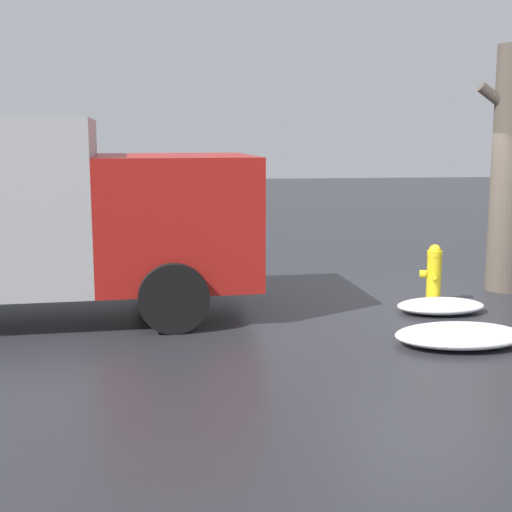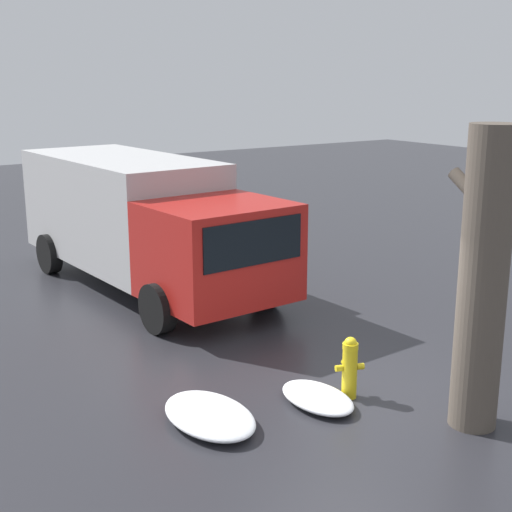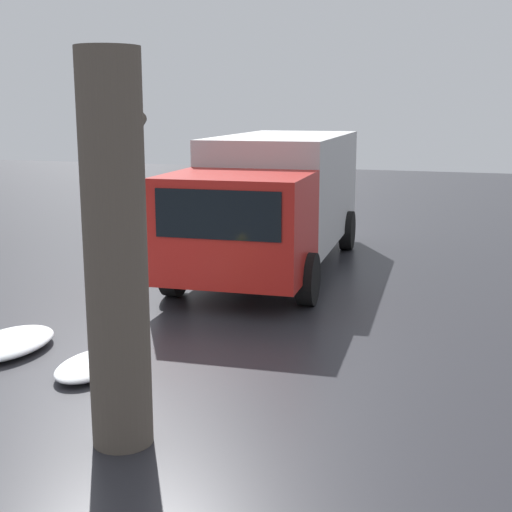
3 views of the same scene
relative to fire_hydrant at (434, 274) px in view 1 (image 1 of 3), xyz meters
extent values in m
plane|color=#28282D|center=(0.00, 0.00, -0.46)|extent=(60.00, 60.00, 0.00)
cylinder|color=yellow|center=(0.00, 0.00, -0.10)|extent=(0.21, 0.21, 0.72)
cylinder|color=yellow|center=(0.00, 0.00, 0.30)|extent=(0.22, 0.22, 0.08)
sphere|color=yellow|center=(0.00, 0.00, 0.34)|extent=(0.18, 0.18, 0.18)
cylinder|color=yellow|center=(0.14, -0.06, -0.01)|extent=(0.13, 0.14, 0.11)
cylinder|color=yellow|center=(0.05, 0.15, -0.01)|extent=(0.12, 0.13, 0.09)
cylinder|color=yellow|center=(-0.06, -0.14, -0.01)|extent=(0.12, 0.13, 0.09)
cylinder|color=brown|center=(-1.50, -0.79, 1.46)|extent=(0.61, 0.61, 3.85)
cylinder|color=brown|center=(-1.23, -0.79, 2.54)|extent=(0.69, 0.17, 0.56)
cube|color=red|center=(3.79, -0.15, 0.87)|extent=(2.29, 2.53, 1.75)
cube|color=black|center=(2.70, -0.21, 1.22)|extent=(0.14, 2.03, 0.77)
cylinder|color=black|center=(3.96, -1.35, -0.01)|extent=(0.91, 0.33, 0.90)
cylinder|color=black|center=(3.83, 1.06, -0.01)|extent=(0.91, 0.33, 0.90)
ellipsoid|color=white|center=(0.07, 0.51, -0.36)|extent=(1.25, 0.76, 0.19)
ellipsoid|color=white|center=(0.43, 2.02, -0.35)|extent=(1.58, 1.00, 0.22)
camera|label=1|loc=(3.87, 9.90, 2.03)|focal=50.00mm
camera|label=2|loc=(-6.91, 6.25, 3.93)|focal=50.00mm
camera|label=3|loc=(-7.41, -4.11, 2.87)|focal=50.00mm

